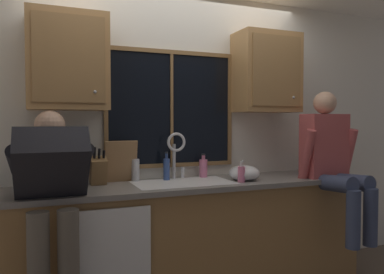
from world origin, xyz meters
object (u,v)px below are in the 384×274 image
object	(u,v)px
person_standing	(52,196)
bottle_amber_small	(203,168)
mixing_bowl	(244,173)
soap_dispenser	(241,174)
person_sitting_on_counter	(332,157)
knife_block	(98,171)
bottle_green_glass	(135,169)
bottle_tall_clear	(167,169)
cutting_board	(121,161)

from	to	relation	value
person_standing	bottle_amber_small	bearing A→B (deg)	20.94
mixing_bowl	soap_dispenser	size ratio (longest dim) A/B	1.46
person_sitting_on_counter	soap_dispenser	world-z (taller)	person_sitting_on_counter
knife_block	soap_dispenser	xyz separation A→B (m)	(1.10, -0.29, -0.04)
bottle_green_glass	bottle_amber_small	distance (m)	0.61
knife_block	soap_dispenser	world-z (taller)	knife_block
bottle_green_glass	bottle_tall_clear	xyz separation A→B (m)	(0.26, -0.04, -0.00)
person_standing	person_sitting_on_counter	bearing A→B (deg)	0.32
bottle_green_glass	soap_dispenser	bearing A→B (deg)	-25.11
person_sitting_on_counter	bottle_amber_small	world-z (taller)	person_sitting_on_counter
person_sitting_on_counter	cutting_board	distance (m)	1.81
bottle_green_glass	bottle_tall_clear	world-z (taller)	bottle_green_glass
person_sitting_on_counter	cutting_board	size ratio (longest dim) A/B	3.66
soap_dispenser	knife_block	bearing A→B (deg)	165.04
bottle_amber_small	knife_block	bearing A→B (deg)	-175.91
person_standing	bottle_tall_clear	distance (m)	1.03
person_sitting_on_counter	mixing_bowl	size ratio (longest dim) A/B	4.82
person_sitting_on_counter	bottle_tall_clear	size ratio (longest dim) A/B	5.30
person_sitting_on_counter	bottle_green_glass	world-z (taller)	person_sitting_on_counter
knife_block	cutting_board	bearing A→B (deg)	21.62
mixing_bowl	bottle_tall_clear	distance (m)	0.66
cutting_board	bottle_tall_clear	size ratio (longest dim) A/B	1.45
soap_dispenser	bottle_tall_clear	world-z (taller)	bottle_tall_clear
knife_block	soap_dispenser	bearing A→B (deg)	-14.96
person_standing	bottle_amber_small	size ratio (longest dim) A/B	7.16
mixing_bowl	person_sitting_on_counter	bearing A→B (deg)	-14.75
mixing_bowl	bottle_amber_small	world-z (taller)	bottle_amber_small
person_standing	cutting_board	size ratio (longest dim) A/B	4.34
bottle_green_glass	cutting_board	bearing A→B (deg)	179.93
bottle_green_glass	bottle_tall_clear	distance (m)	0.26
knife_block	mixing_bowl	xyz separation A→B (m)	(1.18, -0.21, -0.05)
person_sitting_on_counter	knife_block	world-z (taller)	person_sitting_on_counter
bottle_green_glass	knife_block	bearing A→B (deg)	-166.27
person_standing	mixing_bowl	world-z (taller)	person_standing
person_standing	person_sitting_on_counter	world-z (taller)	person_sitting_on_counter
knife_block	bottle_amber_small	distance (m)	0.92
person_standing	soap_dispenser	size ratio (longest dim) A/B	8.32
knife_block	cutting_board	size ratio (longest dim) A/B	0.93
bottle_tall_clear	bottle_amber_small	xyz separation A→B (m)	(0.35, 0.03, -0.01)
person_sitting_on_counter	mixing_bowl	xyz separation A→B (m)	(-0.76, 0.20, -0.12)
person_sitting_on_counter	bottle_amber_small	xyz separation A→B (m)	(-1.01, 0.47, -0.10)
soap_dispenser	person_standing	bearing A→B (deg)	-175.02
soap_dispenser	bottle_amber_small	size ratio (longest dim) A/B	0.86
person_standing	soap_dispenser	xyz separation A→B (m)	(1.45, 0.13, 0.05)
mixing_bowl	bottle_amber_small	distance (m)	0.38
cutting_board	bottle_tall_clear	xyz separation A→B (m)	(0.38, -0.04, -0.07)
person_standing	knife_block	xyz separation A→B (m)	(0.35, 0.42, 0.09)
cutting_board	mixing_bowl	bearing A→B (deg)	-16.15
person_standing	bottle_tall_clear	xyz separation A→B (m)	(0.92, 0.45, 0.08)
person_standing	person_sitting_on_counter	size ratio (longest dim) A/B	1.19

